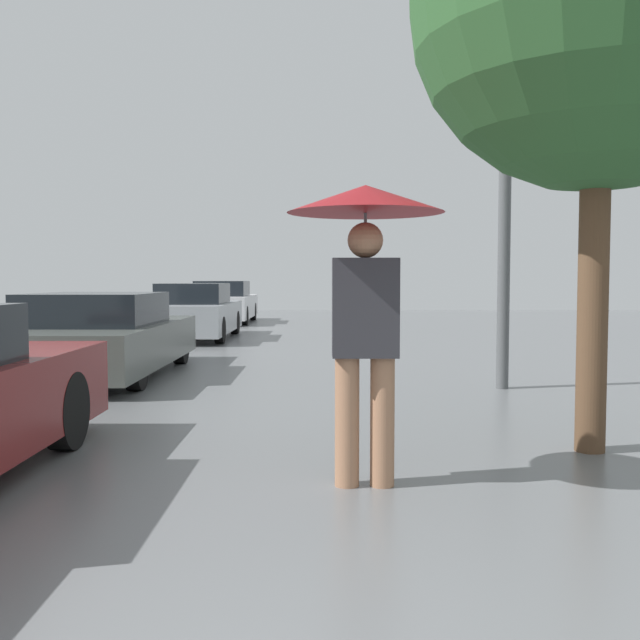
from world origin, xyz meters
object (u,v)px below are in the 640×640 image
parked_car_third (196,313)px  pedestrian (366,257)px  parked_car_farthest (224,303)px  parked_car_second (101,337)px  street_lamp (507,138)px  tree (600,2)px

parked_car_third → pedestrian: bearing=-74.9°
parked_car_farthest → parked_car_third: bearing=-88.3°
parked_car_second → pedestrian: bearing=-57.7°
pedestrian → parked_car_second: pedestrian is taller
parked_car_farthest → parked_car_second: bearing=-90.3°
pedestrian → parked_car_second: size_ratio=0.44×
pedestrian → street_lamp: size_ratio=0.40×
parked_car_second → tree: size_ratio=0.90×
pedestrian → street_lamp: street_lamp is taller
pedestrian → tree: tree is taller
parked_car_third → tree: size_ratio=0.86×
parked_car_third → street_lamp: (5.10, -7.42, 2.49)m
pedestrian → tree: (1.83, 0.94, 1.96)m
pedestrian → tree: 2.85m
parked_car_third → tree: tree is taller
pedestrian → parked_car_third: 12.04m
parked_car_third → parked_car_farthest: bearing=91.7°
parked_car_second → street_lamp: bearing=-12.3°
street_lamp → tree: bearing=-92.4°
parked_car_second → tree: bearing=-40.1°
parked_car_third → parked_car_farthest: (-0.18, 6.02, 0.02)m
pedestrian → street_lamp: 4.87m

